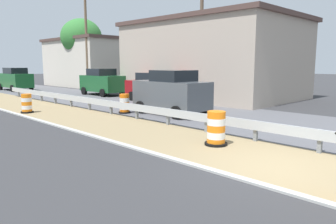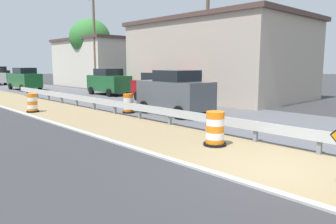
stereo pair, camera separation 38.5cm
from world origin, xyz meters
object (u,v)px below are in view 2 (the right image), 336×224
traffic_barrel_mid (32,104)px  utility_pole_mid (94,41)px  car_trailing_near_lane (109,82)px  utility_pole_near (207,32)px  traffic_barrel_close (128,104)px  traffic_barrel_nearest (215,130)px  car_distant_a (161,87)px  car_distant_b (175,92)px  car_lead_near_lane (24,79)px

traffic_barrel_mid → utility_pole_mid: 16.09m
car_trailing_near_lane → utility_pole_near: utility_pole_near is taller
traffic_barrel_mid → car_trailing_near_lane: (8.46, 5.61, 0.63)m
utility_pole_near → traffic_barrel_close: bearing=-172.2°
traffic_barrel_nearest → traffic_barrel_close: traffic_barrel_nearest is taller
traffic_barrel_nearest → utility_pole_mid: utility_pole_mid is taller
traffic_barrel_mid → car_distant_a: 8.53m
utility_pole_mid → car_trailing_near_lane: bearing=-109.9°
traffic_barrel_close → car_distant_a: bearing=30.1°
car_distant_a → utility_pole_near: (2.64, -1.80, 3.73)m
traffic_barrel_nearest → utility_pole_mid: (9.01, 22.53, 4.35)m
traffic_barrel_close → car_distant_b: bearing=-52.5°
car_distant_b → utility_pole_near: size_ratio=0.45×
traffic_barrel_nearest → car_lead_near_lane: (3.55, 26.81, 0.60)m
car_distant_b → utility_pole_near: utility_pole_near is taller
car_distant_b → car_distant_a: bearing=-33.7°
traffic_barrel_mid → utility_pole_mid: utility_pole_mid is taller
utility_pole_near → utility_pole_mid: bearing=92.3°
traffic_barrel_nearest → utility_pole_mid: bearing=68.2°
car_distant_b → utility_pole_mid: bearing=-16.4°
traffic_barrel_nearest → utility_pole_mid: size_ratio=0.12×
car_lead_near_lane → utility_pole_near: 19.62m
car_distant_b → car_lead_near_lane: bearing=1.4°
car_distant_a → utility_pole_mid: 13.00m
traffic_barrel_close → car_distant_b: car_distant_b is taller
car_lead_near_lane → utility_pole_mid: bearing=-128.9°
traffic_barrel_nearest → car_lead_near_lane: car_lead_near_lane is taller
traffic_barrel_close → utility_pole_mid: size_ratio=0.11×
traffic_barrel_nearest → traffic_barrel_mid: bearing=97.8°
traffic_barrel_mid → car_distant_a: bearing=-6.1°
car_lead_near_lane → utility_pole_mid: utility_pole_mid is taller
car_lead_near_lane → utility_pole_mid: (5.46, -4.28, 3.75)m
car_distant_b → traffic_barrel_mid: bearing=43.1°
car_trailing_near_lane → utility_pole_near: 9.45m
car_trailing_near_lane → car_distant_b: 11.80m
car_lead_near_lane → utility_pole_near: bearing=-162.6°
car_distant_a → utility_pole_mid: size_ratio=0.51×
traffic_barrel_mid → utility_pole_near: size_ratio=0.11×
traffic_barrel_nearest → car_trailing_near_lane: 18.19m
car_lead_near_lane → car_distant_b: (0.03, -21.32, 0.03)m
traffic_barrel_mid → utility_pole_mid: (10.54, 11.34, 4.39)m
traffic_barrel_nearest → car_trailing_near_lane: bearing=67.6°
traffic_barrel_close → utility_pole_mid: (6.95, 15.07, 4.39)m
traffic_barrel_mid → car_distant_b: car_distant_b is taller
traffic_barrel_nearest → car_distant_a: car_distant_a is taller
car_lead_near_lane → traffic_barrel_nearest: bearing=171.6°
car_trailing_near_lane → car_lead_near_lane: bearing=-161.0°
traffic_barrel_nearest → car_distant_a: bearing=56.0°
car_distant_a → traffic_barrel_mid: bearing=-96.6°
car_distant_b → utility_pole_near: (6.01, 3.00, 3.59)m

